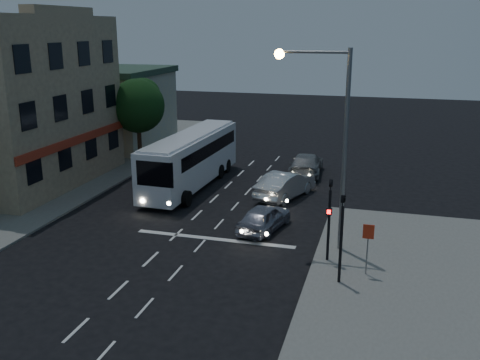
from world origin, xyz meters
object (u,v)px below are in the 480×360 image
(car_sedan_a, at_px, (285,185))
(car_sedan_b, at_px, (306,164))
(traffic_signal_main, at_px, (329,210))
(traffic_signal_side, at_px, (342,228))
(car_suv, at_px, (264,218))
(street_tree, at_px, (138,103))
(streetlight, at_px, (331,127))
(regulatory_sign, at_px, (368,241))
(tour_bus, at_px, (191,158))

(car_sedan_a, height_order, car_sedan_b, car_sedan_a)
(traffic_signal_main, relative_size, traffic_signal_side, 1.00)
(traffic_signal_main, bearing_deg, car_suv, 139.57)
(car_sedan_b, distance_m, street_tree, 13.22)
(streetlight, bearing_deg, regulatory_sign, -51.25)
(traffic_signal_main, bearing_deg, regulatory_sign, -30.84)
(car_sedan_a, relative_size, streetlight, 0.54)
(traffic_signal_side, relative_size, streetlight, 0.46)
(car_sedan_b, xyz_separation_m, street_tree, (-12.68, 0.07, 3.75))
(car_suv, height_order, traffic_signal_side, traffic_signal_side)
(traffic_signal_main, bearing_deg, streetlight, 100.20)
(traffic_signal_main, height_order, street_tree, street_tree)
(streetlight, bearing_deg, tour_bus, 140.28)
(car_sedan_b, relative_size, traffic_signal_main, 1.26)
(streetlight, bearing_deg, traffic_signal_side, -74.30)
(car_sedan_b, bearing_deg, traffic_signal_side, 100.00)
(car_sedan_a, relative_size, traffic_signal_main, 1.18)
(car_sedan_b, relative_size, regulatory_sign, 2.34)
(streetlight, bearing_deg, street_tree, 140.49)
(tour_bus, xyz_separation_m, regulatory_sign, (11.53, -10.39, -0.26))
(traffic_signal_side, relative_size, regulatory_sign, 1.86)
(car_sedan_a, bearing_deg, regulatory_sign, 137.05)
(car_suv, bearing_deg, streetlight, 165.97)
(car_sedan_b, bearing_deg, traffic_signal_main, 99.11)
(tour_bus, distance_m, street_tree, 8.15)
(car_sedan_b, height_order, regulatory_sign, regulatory_sign)
(car_sedan_b, bearing_deg, tour_bus, 32.27)
(tour_bus, bearing_deg, traffic_signal_main, -41.48)
(tour_bus, bearing_deg, car_sedan_b, 37.77)
(traffic_signal_main, distance_m, streetlight, 3.61)
(car_sedan_a, distance_m, traffic_signal_side, 11.55)
(car_sedan_b, bearing_deg, street_tree, -3.66)
(regulatory_sign, relative_size, street_tree, 0.35)
(car_sedan_a, bearing_deg, tour_bus, 11.86)
(car_suv, distance_m, regulatory_sign, 6.68)
(car_sedan_a, height_order, street_tree, street_tree)
(regulatory_sign, bearing_deg, streetlight, 128.75)
(car_sedan_b, bearing_deg, car_suv, 84.51)
(tour_bus, bearing_deg, regulatory_sign, -39.85)
(car_sedan_a, height_order, regulatory_sign, regulatory_sign)
(regulatory_sign, bearing_deg, traffic_signal_main, 149.16)
(car_sedan_a, relative_size, street_tree, 0.78)
(car_sedan_a, xyz_separation_m, traffic_signal_side, (4.25, -10.62, 1.62))
(car_sedan_a, height_order, traffic_signal_main, traffic_signal_main)
(car_suv, height_order, car_sedan_a, car_sedan_a)
(streetlight, xyz_separation_m, street_tree, (-15.55, 12.82, -1.23))
(tour_bus, distance_m, regulatory_sign, 15.52)
(traffic_signal_main, relative_size, street_tree, 0.66)
(traffic_signal_side, bearing_deg, car_suv, 130.35)
(car_suv, xyz_separation_m, street_tree, (-12.26, 11.22, 3.82))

